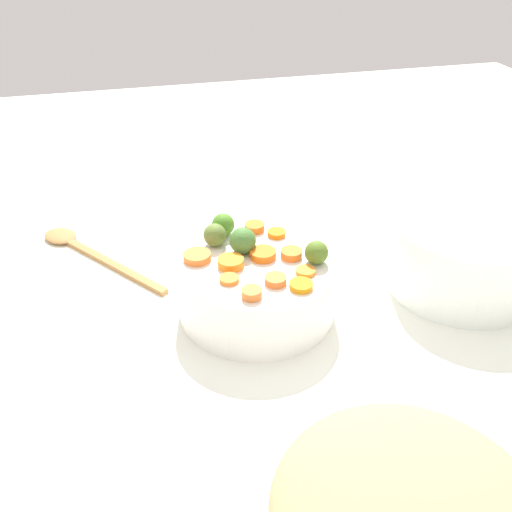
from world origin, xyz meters
TOP-DOWN VIEW (x-y plane):
  - tabletop at (0.00, 0.00)m, footprint 2.40×2.40m
  - serving_bowl_carrots at (-0.00, 0.01)m, footprint 0.22×0.22m
  - carrot_slice_0 at (0.02, 0.10)m, footprint 0.03×0.03m
  - carrot_slice_1 at (-0.03, -0.06)m, footprint 0.04×0.04m
  - carrot_slice_2 at (0.05, 0.01)m, footprint 0.04×0.04m
  - carrot_slice_3 at (-0.05, -0.02)m, footprint 0.03×0.03m
  - carrot_slice_4 at (0.04, -0.06)m, footprint 0.03×0.03m
  - carrot_slice_5 at (0.06, -0.03)m, footprint 0.04×0.04m
  - carrot_slice_6 at (0.05, 0.08)m, footprint 0.04×0.04m
  - carrot_slice_7 at (-0.04, 0.01)m, footprint 0.05×0.05m
  - carrot_slice_8 at (-0.08, 0.04)m, footprint 0.04×0.04m
  - carrot_slice_9 at (0.01, -0.04)m, footprint 0.03×0.03m
  - carrot_slice_10 at (0.01, 0.02)m, footprint 0.04×0.04m
  - brussels_sprout_0 at (-0.05, 0.07)m, footprint 0.03×0.03m
  - brussels_sprout_1 at (0.08, -0.01)m, footprint 0.03×0.03m
  - brussels_sprout_2 at (-0.03, 0.10)m, footprint 0.03×0.03m
  - brussels_sprout_3 at (-0.01, 0.04)m, footprint 0.04×0.04m
  - wooden_spoon at (-0.25, 0.25)m, footprint 0.20×0.26m
  - casserole_dish at (0.32, 0.00)m, footprint 0.23×0.23m

SIDE VIEW (x-z plane):
  - tabletop at x=0.00m, z-range 0.00..0.02m
  - wooden_spoon at x=-0.25m, z-range 0.02..0.03m
  - serving_bowl_carrots at x=0.00m, z-range 0.02..0.10m
  - casserole_dish at x=0.32m, z-range 0.02..0.13m
  - carrot_slice_5 at x=0.06m, z-range 0.10..0.11m
  - carrot_slice_3 at x=-0.05m, z-range 0.10..0.11m
  - carrot_slice_6 at x=0.05m, z-range 0.10..0.11m
  - carrot_slice_4 at x=0.04m, z-range 0.10..0.11m
  - carrot_slice_9 at x=0.01m, z-range 0.10..0.11m
  - carrot_slice_8 at x=-0.08m, z-range 0.10..0.11m
  - carrot_slice_0 at x=0.02m, z-range 0.10..0.12m
  - carrot_slice_2 at x=0.05m, z-range 0.10..0.12m
  - carrot_slice_10 at x=0.01m, z-range 0.10..0.12m
  - carrot_slice_1 at x=-0.03m, z-range 0.10..0.12m
  - carrot_slice_7 at x=-0.04m, z-range 0.10..0.12m
  - brussels_sprout_1 at x=0.08m, z-range 0.10..0.14m
  - brussels_sprout_0 at x=-0.05m, z-range 0.10..0.14m
  - brussels_sprout_2 at x=-0.03m, z-range 0.10..0.14m
  - brussels_sprout_3 at x=-0.01m, z-range 0.10..0.14m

